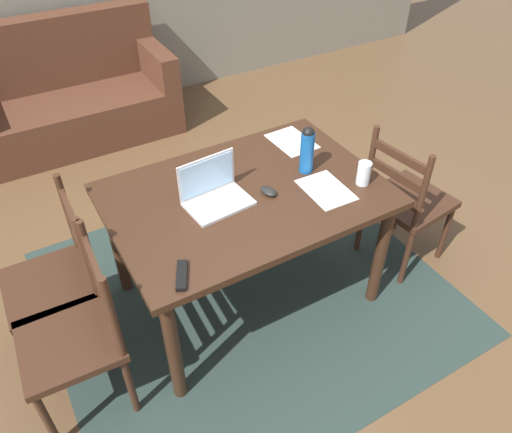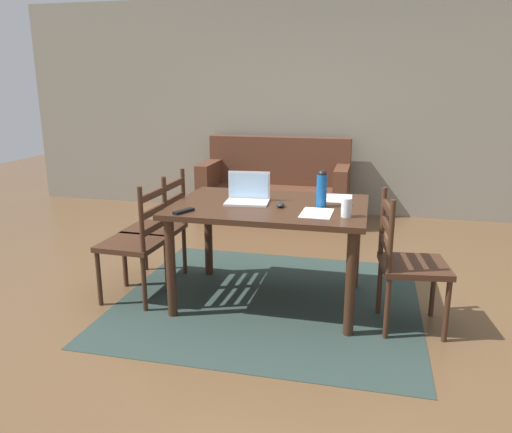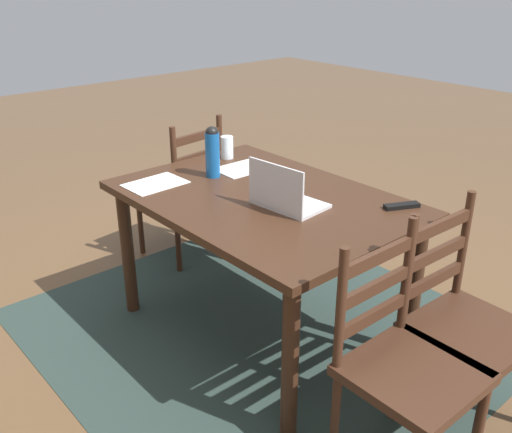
{
  "view_description": "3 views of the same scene",
  "coord_description": "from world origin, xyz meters",
  "px_view_note": "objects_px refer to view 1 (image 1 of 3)",
  "views": [
    {
      "loc": [
        -0.99,
        -1.81,
        2.34
      ],
      "look_at": [
        0.07,
        0.02,
        0.57
      ],
      "focal_mm": 34.78,
      "sensor_mm": 36.0,
      "label": 1
    },
    {
      "loc": [
        0.73,
        -3.52,
        1.65
      ],
      "look_at": [
        -0.13,
        0.12,
        0.64
      ],
      "focal_mm": 34.79,
      "sensor_mm": 36.0,
      "label": 2
    },
    {
      "loc": [
        -1.91,
        1.72,
        1.81
      ],
      "look_at": [
        0.14,
        -0.08,
        0.6
      ],
      "focal_mm": 40.08,
      "sensor_mm": 36.0,
      "label": 3
    }
  ],
  "objects_px": {
    "chair_left_far": "(57,280)",
    "water_bottle": "(307,149)",
    "computer_mouse": "(268,191)",
    "dining_table": "(246,207)",
    "chair_right_near": "(406,201)",
    "chair_left_near": "(78,336)",
    "couch": "(66,99)",
    "tv_remote": "(182,275)",
    "drinking_glass": "(364,173)",
    "laptop": "(214,191)"
  },
  "relations": [
    {
      "from": "laptop",
      "to": "tv_remote",
      "type": "height_order",
      "value": "laptop"
    },
    {
      "from": "chair_left_far",
      "to": "drinking_glass",
      "type": "xyz_separation_m",
      "value": [
        1.58,
        -0.44,
        0.38
      ]
    },
    {
      "from": "chair_left_near",
      "to": "water_bottle",
      "type": "relative_size",
      "value": 3.51
    },
    {
      "from": "chair_right_near",
      "to": "tv_remote",
      "type": "height_order",
      "value": "chair_right_near"
    },
    {
      "from": "tv_remote",
      "to": "chair_left_far",
      "type": "bearing_deg",
      "value": -25.4
    },
    {
      "from": "tv_remote",
      "to": "drinking_glass",
      "type": "bearing_deg",
      "value": -146.71
    },
    {
      "from": "drinking_glass",
      "to": "computer_mouse",
      "type": "relative_size",
      "value": 1.29
    },
    {
      "from": "computer_mouse",
      "to": "tv_remote",
      "type": "bearing_deg",
      "value": -165.98
    },
    {
      "from": "drinking_glass",
      "to": "chair_left_near",
      "type": "bearing_deg",
      "value": 178.55
    },
    {
      "from": "chair_left_far",
      "to": "tv_remote",
      "type": "height_order",
      "value": "chair_left_far"
    },
    {
      "from": "chair_right_near",
      "to": "chair_left_near",
      "type": "xyz_separation_m",
      "value": [
        -2.01,
        0.0,
        0.0
      ]
    },
    {
      "from": "water_bottle",
      "to": "drinking_glass",
      "type": "xyz_separation_m",
      "value": [
        0.19,
        -0.25,
        -0.08
      ]
    },
    {
      "from": "dining_table",
      "to": "water_bottle",
      "type": "distance_m",
      "value": 0.45
    },
    {
      "from": "chair_left_near",
      "to": "drinking_glass",
      "type": "xyz_separation_m",
      "value": [
        1.58,
        -0.04,
        0.38
      ]
    },
    {
      "from": "chair_right_near",
      "to": "chair_left_near",
      "type": "distance_m",
      "value": 2.01
    },
    {
      "from": "chair_left_far",
      "to": "laptop",
      "type": "bearing_deg",
      "value": -11.92
    },
    {
      "from": "chair_left_near",
      "to": "dining_table",
      "type": "bearing_deg",
      "value": 11.36
    },
    {
      "from": "chair_left_far",
      "to": "dining_table",
      "type": "bearing_deg",
      "value": -11.23
    },
    {
      "from": "chair_left_far",
      "to": "water_bottle",
      "type": "xyz_separation_m",
      "value": [
        1.38,
        -0.19,
        0.46
      ]
    },
    {
      "from": "dining_table",
      "to": "couch",
      "type": "relative_size",
      "value": 0.79
    },
    {
      "from": "water_bottle",
      "to": "computer_mouse",
      "type": "height_order",
      "value": "water_bottle"
    },
    {
      "from": "laptop",
      "to": "drinking_glass",
      "type": "bearing_deg",
      "value": -19.49
    },
    {
      "from": "chair_left_far",
      "to": "drinking_glass",
      "type": "relative_size",
      "value": 7.37
    },
    {
      "from": "chair_right_near",
      "to": "couch",
      "type": "height_order",
      "value": "couch"
    },
    {
      "from": "water_bottle",
      "to": "couch",
      "type": "bearing_deg",
      "value": 108.42
    },
    {
      "from": "dining_table",
      "to": "laptop",
      "type": "height_order",
      "value": "laptop"
    },
    {
      "from": "chair_left_near",
      "to": "computer_mouse",
      "type": "distance_m",
      "value": 1.15
    },
    {
      "from": "couch",
      "to": "drinking_glass",
      "type": "height_order",
      "value": "couch"
    },
    {
      "from": "chair_left_near",
      "to": "laptop",
      "type": "bearing_deg",
      "value": 15.24
    },
    {
      "from": "drinking_glass",
      "to": "laptop",
      "type": "bearing_deg",
      "value": 160.51
    },
    {
      "from": "couch",
      "to": "laptop",
      "type": "distance_m",
      "value": 2.49
    },
    {
      "from": "chair_right_near",
      "to": "chair_left_far",
      "type": "bearing_deg",
      "value": 168.62
    },
    {
      "from": "drinking_glass",
      "to": "tv_remote",
      "type": "distance_m",
      "value": 1.12
    },
    {
      "from": "couch",
      "to": "chair_right_near",
      "type": "bearing_deg",
      "value": -61.63
    },
    {
      "from": "chair_left_far",
      "to": "laptop",
      "type": "distance_m",
      "value": 0.93
    },
    {
      "from": "tv_remote",
      "to": "couch",
      "type": "bearing_deg",
      "value": -66.16
    },
    {
      "from": "couch",
      "to": "computer_mouse",
      "type": "distance_m",
      "value": 2.62
    },
    {
      "from": "water_bottle",
      "to": "tv_remote",
      "type": "relative_size",
      "value": 1.59
    },
    {
      "from": "chair_left_near",
      "to": "laptop",
      "type": "height_order",
      "value": "laptop"
    },
    {
      "from": "dining_table",
      "to": "computer_mouse",
      "type": "xyz_separation_m",
      "value": [
        0.09,
        -0.07,
        0.12
      ]
    },
    {
      "from": "laptop",
      "to": "computer_mouse",
      "type": "xyz_separation_m",
      "value": [
        0.27,
        -0.09,
        -0.04
      ]
    },
    {
      "from": "chair_left_near",
      "to": "drinking_glass",
      "type": "distance_m",
      "value": 1.62
    },
    {
      "from": "laptop",
      "to": "drinking_glass",
      "type": "height_order",
      "value": "laptop"
    },
    {
      "from": "computer_mouse",
      "to": "chair_left_far",
      "type": "bearing_deg",
      "value": 153.42
    },
    {
      "from": "chair_left_far",
      "to": "laptop",
      "type": "xyz_separation_m",
      "value": [
        0.83,
        -0.17,
        0.37
      ]
    },
    {
      "from": "water_bottle",
      "to": "laptop",
      "type": "bearing_deg",
      "value": 178.42
    },
    {
      "from": "drinking_glass",
      "to": "tv_remote",
      "type": "bearing_deg",
      "value": -172.56
    },
    {
      "from": "chair_right_near",
      "to": "chair_left_near",
      "type": "relative_size",
      "value": 1.0
    },
    {
      "from": "water_bottle",
      "to": "chair_left_near",
      "type": "bearing_deg",
      "value": -171.36
    },
    {
      "from": "water_bottle",
      "to": "dining_table",
      "type": "bearing_deg",
      "value": -178.65
    }
  ]
}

